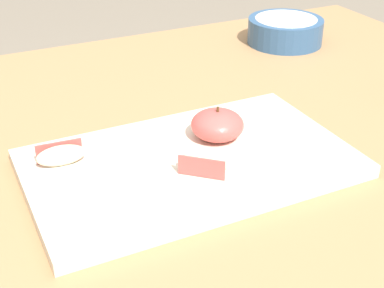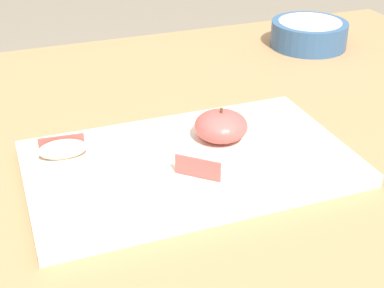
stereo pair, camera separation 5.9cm
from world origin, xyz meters
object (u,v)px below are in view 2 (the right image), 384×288
object	(u,v)px
cutting_board	(192,163)
apple_wedge_front	(201,164)
apple_half_skin_up	(221,126)
ceramic_fruit_bowl	(309,33)
apple_wedge_left	(63,149)

from	to	relation	value
cutting_board	apple_wedge_front	bearing A→B (deg)	-95.08
apple_half_skin_up	ceramic_fruit_bowl	world-z (taller)	apple_half_skin_up
cutting_board	apple_half_skin_up	size ratio (longest dim) A/B	5.72
apple_wedge_left	ceramic_fruit_bowl	bearing A→B (deg)	29.17
apple_wedge_left	apple_wedge_front	world-z (taller)	same
cutting_board	apple_half_skin_up	bearing A→B (deg)	30.69
apple_half_skin_up	ceramic_fruit_bowl	size ratio (longest dim) A/B	0.47
apple_half_skin_up	apple_wedge_left	size ratio (longest dim) A/B	1.15
cutting_board	apple_wedge_left	size ratio (longest dim) A/B	6.59
cutting_board	apple_wedge_left	world-z (taller)	apple_wedge_left
cutting_board	apple_wedge_front	size ratio (longest dim) A/B	6.95
apple_half_skin_up	apple_wedge_left	bearing A→B (deg)	173.44
apple_wedge_left	ceramic_fruit_bowl	distance (m)	0.64
cutting_board	apple_wedge_left	bearing A→B (deg)	160.21
cutting_board	apple_wedge_front	world-z (taller)	apple_wedge_front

